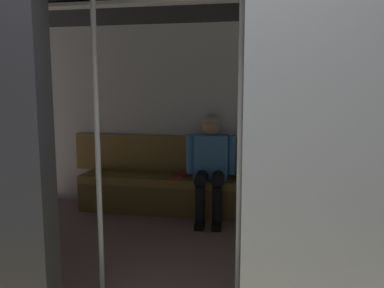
{
  "coord_description": "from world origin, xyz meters",
  "views": [
    {
      "loc": [
        -0.67,
        1.97,
        1.47
      ],
      "look_at": [
        0.0,
        -1.36,
        0.98
      ],
      "focal_mm": 37.5,
      "sensor_mm": 36.0,
      "label": 1
    }
  ],
  "objects_px": {
    "train_car": "(182,77)",
    "bench_seat": "(210,188)",
    "handbag": "(249,172)",
    "grab_pole_far": "(240,148)",
    "person_seated": "(211,160)",
    "grab_pole_door": "(98,144)",
    "book": "(181,175)"
  },
  "relations": [
    {
      "from": "book",
      "to": "grab_pole_far",
      "type": "height_order",
      "value": "grab_pole_far"
    },
    {
      "from": "train_car",
      "to": "bench_seat",
      "type": "xyz_separation_m",
      "value": [
        -0.08,
        -1.11,
        -1.22
      ]
    },
    {
      "from": "person_seated",
      "to": "grab_pole_far",
      "type": "height_order",
      "value": "grab_pole_far"
    },
    {
      "from": "train_car",
      "to": "grab_pole_door",
      "type": "height_order",
      "value": "train_car"
    },
    {
      "from": "handbag",
      "to": "train_car",
      "type": "bearing_deg",
      "value": 66.9
    },
    {
      "from": "grab_pole_door",
      "to": "bench_seat",
      "type": "bearing_deg",
      "value": -103.92
    },
    {
      "from": "handbag",
      "to": "grab_pole_far",
      "type": "distance_m",
      "value": 2.03
    },
    {
      "from": "person_seated",
      "to": "grab_pole_door",
      "type": "bearing_deg",
      "value": 75.5
    },
    {
      "from": "person_seated",
      "to": "book",
      "type": "distance_m",
      "value": 0.44
    },
    {
      "from": "train_car",
      "to": "bench_seat",
      "type": "relative_size",
      "value": 2.06
    },
    {
      "from": "handbag",
      "to": "grab_pole_door",
      "type": "height_order",
      "value": "grab_pole_door"
    },
    {
      "from": "person_seated",
      "to": "grab_pole_door",
      "type": "relative_size",
      "value": 0.53
    },
    {
      "from": "grab_pole_door",
      "to": "train_car",
      "type": "bearing_deg",
      "value": -116.5
    },
    {
      "from": "person_seated",
      "to": "grab_pole_far",
      "type": "relative_size",
      "value": 0.53
    },
    {
      "from": "train_car",
      "to": "grab_pole_door",
      "type": "distance_m",
      "value": 1.0
    },
    {
      "from": "grab_pole_door",
      "to": "grab_pole_far",
      "type": "distance_m",
      "value": 0.95
    },
    {
      "from": "grab_pole_far",
      "to": "book",
      "type": "bearing_deg",
      "value": -66.98
    },
    {
      "from": "grab_pole_door",
      "to": "person_seated",
      "type": "bearing_deg",
      "value": -104.5
    },
    {
      "from": "handbag",
      "to": "book",
      "type": "distance_m",
      "value": 0.79
    },
    {
      "from": "book",
      "to": "grab_pole_far",
      "type": "bearing_deg",
      "value": 131.48
    },
    {
      "from": "grab_pole_door",
      "to": "grab_pole_far",
      "type": "bearing_deg",
      "value": -178.63
    },
    {
      "from": "person_seated",
      "to": "book",
      "type": "height_order",
      "value": "person_seated"
    },
    {
      "from": "train_car",
      "to": "book",
      "type": "bearing_deg",
      "value": -76.65
    },
    {
      "from": "train_car",
      "to": "person_seated",
      "type": "relative_size",
      "value": 5.52
    },
    {
      "from": "train_car",
      "to": "grab_pole_far",
      "type": "xyz_separation_m",
      "value": [
        -0.55,
        0.77,
        -0.46
      ]
    },
    {
      "from": "book",
      "to": "person_seated",
      "type": "bearing_deg",
      "value": -179.72
    },
    {
      "from": "train_car",
      "to": "grab_pole_far",
      "type": "relative_size",
      "value": 2.94
    },
    {
      "from": "train_car",
      "to": "handbag",
      "type": "xyz_separation_m",
      "value": [
        -0.5,
        -1.18,
        -1.03
      ]
    },
    {
      "from": "handbag",
      "to": "grab_pole_far",
      "type": "bearing_deg",
      "value": 91.39
    },
    {
      "from": "person_seated",
      "to": "handbag",
      "type": "height_order",
      "value": "person_seated"
    },
    {
      "from": "person_seated",
      "to": "grab_pole_far",
      "type": "xyz_separation_m",
      "value": [
        -0.47,
        1.84,
        0.43
      ]
    },
    {
      "from": "person_seated",
      "to": "book",
      "type": "relative_size",
      "value": 5.27
    }
  ]
}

